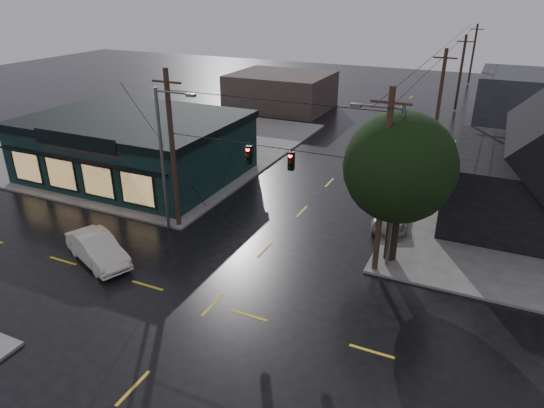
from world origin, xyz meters
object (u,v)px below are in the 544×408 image
at_px(utility_pole_nw, 179,226).
at_px(utility_pole_ne, 374,270).
at_px(sedan_cream, 98,249).
at_px(corner_tree, 400,168).
at_px(suv_silver, 390,216).

distance_m(utility_pole_nw, utility_pole_ne, 13.00).
xyz_separation_m(utility_pole_nw, sedan_cream, (-1.53, -5.68, 0.83)).
height_order(utility_pole_nw, utility_pole_ne, same).
bearing_deg(corner_tree, suv_silver, 102.78).
relative_size(utility_pole_nw, suv_silver, 2.14).
height_order(corner_tree, utility_pole_ne, corner_tree).
relative_size(corner_tree, utility_pole_ne, 0.84).
distance_m(corner_tree, suv_silver, 6.73).
bearing_deg(suv_silver, utility_pole_ne, -97.95).
distance_m(utility_pole_ne, suv_silver, 5.94).
bearing_deg(suv_silver, sedan_cream, -153.32).
relative_size(utility_pole_nw, utility_pole_ne, 1.00).
xyz_separation_m(sedan_cream, suv_silver, (14.03, 11.56, -0.17)).
bearing_deg(suv_silver, corner_tree, -90.03).
bearing_deg(utility_pole_nw, corner_tree, 6.23).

